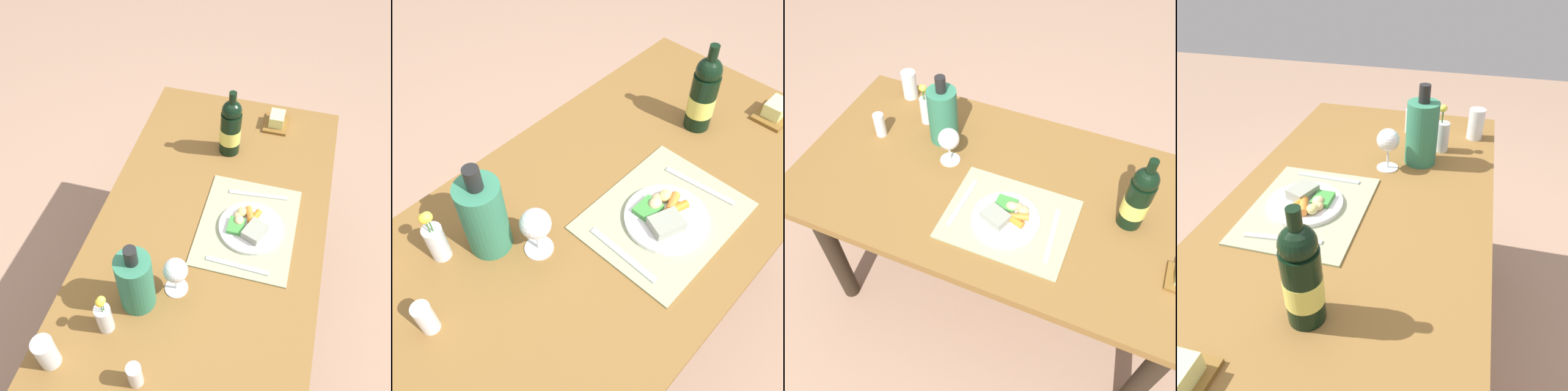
{
  "view_description": "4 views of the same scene",
  "coord_description": "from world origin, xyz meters",
  "views": [
    {
      "loc": [
        -0.95,
        -0.21,
        2.1
      ],
      "look_at": [
        0.08,
        0.07,
        0.86
      ],
      "focal_mm": 42.7,
      "sensor_mm": 36.0,
      "label": 1
    },
    {
      "loc": [
        -0.61,
        -0.47,
        1.75
      ],
      "look_at": [
        -0.08,
        0.02,
        0.86
      ],
      "focal_mm": 41.09,
      "sensor_mm": 36.0,
      "label": 2
    },
    {
      "loc": [
        0.31,
        -0.96,
        1.94
      ],
      "look_at": [
        -0.06,
        -0.09,
        0.79
      ],
      "focal_mm": 39.76,
      "sensor_mm": 36.0,
      "label": 3
    },
    {
      "loc": [
        0.94,
        0.3,
        1.47
      ],
      "look_at": [
        0.05,
        0.07,
        0.85
      ],
      "focal_mm": 36.53,
      "sensor_mm": 36.0,
      "label": 4
    }
  ],
  "objects": [
    {
      "name": "butter_dish",
      "position": [
        0.64,
        -0.14,
        0.79
      ],
      "size": [
        0.13,
        0.1,
        0.06
      ],
      "color": "brown",
      "rests_on": "dining_table"
    },
    {
      "name": "wine_bottle",
      "position": [
        0.43,
        0.02,
        0.89
      ],
      "size": [
        0.08,
        0.08,
        0.29
      ],
      "color": "black",
      "rests_on": "dining_table"
    },
    {
      "name": "placemat",
      "position": [
        0.06,
        -0.13,
        0.77
      ],
      "size": [
        0.42,
        0.34,
        0.01
      ],
      "primitive_type": "cube",
      "color": "#96A179",
      "rests_on": "dining_table"
    },
    {
      "name": "knife",
      "position": [
        0.21,
        -0.14,
        0.78
      ],
      "size": [
        0.04,
        0.22,
        0.0
      ],
      "primitive_type": "cube",
      "rotation": [
        0.0,
        0.0,
        0.1
      ],
      "color": "silver",
      "rests_on": "placemat"
    },
    {
      "name": "ground_plane",
      "position": [
        0.0,
        0.0,
        0.0
      ],
      "size": [
        8.0,
        8.0,
        0.0
      ],
      "primitive_type": "plane",
      "color": "tan"
    },
    {
      "name": "dinner_plate",
      "position": [
        0.05,
        -0.14,
        0.79
      ],
      "size": [
        0.23,
        0.23,
        0.04
      ],
      "color": "white",
      "rests_on": "placemat"
    },
    {
      "name": "fork",
      "position": [
        -0.11,
        -0.13,
        0.78
      ],
      "size": [
        0.02,
        0.21,
        0.0
      ],
      "primitive_type": "cube",
      "rotation": [
        0.0,
        0.0,
        -0.03
      ],
      "color": "silver",
      "rests_on": "placemat"
    },
    {
      "name": "flower_vase",
      "position": [
        -0.42,
        0.21,
        0.84
      ],
      "size": [
        0.05,
        0.05,
        0.18
      ],
      "color": "silver",
      "rests_on": "dining_table"
    },
    {
      "name": "water_tumbler",
      "position": [
        -0.56,
        0.33,
        0.82
      ],
      "size": [
        0.06,
        0.06,
        0.12
      ],
      "color": "silver",
      "rests_on": "dining_table"
    },
    {
      "name": "salt_shaker",
      "position": [
        -0.55,
        0.07,
        0.82
      ],
      "size": [
        0.04,
        0.04,
        0.1
      ],
      "primitive_type": "cylinder",
      "color": "white",
      "rests_on": "dining_table"
    },
    {
      "name": "wine_glass",
      "position": [
        -0.24,
        0.04,
        0.87
      ],
      "size": [
        0.08,
        0.08,
        0.15
      ],
      "color": "white",
      "rests_on": "dining_table"
    },
    {
      "name": "dining_table",
      "position": [
        0.0,
        0.0,
        0.65
      ],
      "size": [
        1.55,
        0.81,
        0.77
      ],
      "color": "brown",
      "rests_on": "ground_plane"
    },
    {
      "name": "cooler_bottle",
      "position": [
        -0.31,
        0.15,
        0.88
      ],
      "size": [
        0.11,
        0.11,
        0.28
      ],
      "color": "#317757",
      "rests_on": "dining_table"
    }
  ]
}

